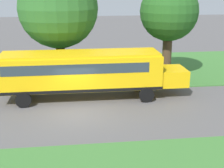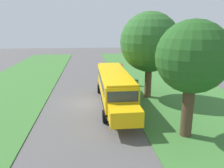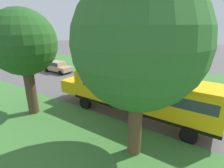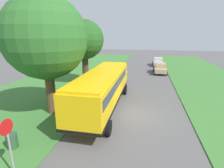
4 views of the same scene
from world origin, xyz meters
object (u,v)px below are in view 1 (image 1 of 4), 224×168
(school_bus, at_px, (85,71))
(trash_bin, at_px, (2,80))
(oak_tree_roadside_mid, at_px, (170,11))
(oak_tree_beside_bus, at_px, (58,7))

(school_bus, height_order, trash_bin, school_bus)
(school_bus, distance_m, oak_tree_roadside_mid, 8.65)
(school_bus, distance_m, trash_bin, 7.33)
(school_bus, relative_size, oak_tree_beside_bus, 1.43)
(oak_tree_roadside_mid, bearing_deg, oak_tree_beside_bus, -87.14)
(oak_tree_roadside_mid, height_order, trash_bin, oak_tree_roadside_mid)
(school_bus, bearing_deg, oak_tree_beside_bus, -153.53)
(school_bus, distance_m, oak_tree_beside_bus, 5.60)
(oak_tree_beside_bus, height_order, trash_bin, oak_tree_beside_bus)
(trash_bin, bearing_deg, oak_tree_roadside_mid, 92.29)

